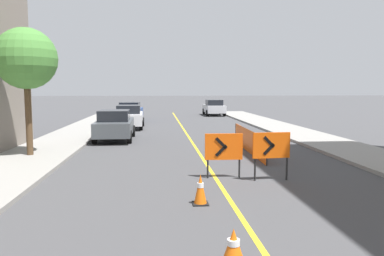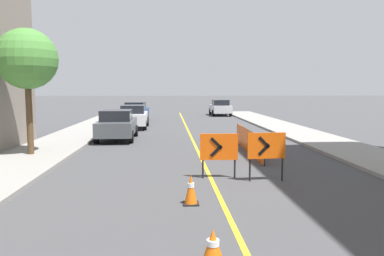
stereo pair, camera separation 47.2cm
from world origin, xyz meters
The scene contains 13 objects.
lane_stripe centered at (0.00, 23.14, 0.00)m, with size 0.12×46.28×0.01m.
sidewalk_left centered at (-6.56, 23.14, 0.07)m, with size 2.90×46.28×0.13m.
sidewalk_right centered at (6.56, 23.14, 0.07)m, with size 2.90×46.28×0.13m.
traffic_cone_third centered at (-0.60, 9.32, 0.29)m, with size 0.47×0.47×0.59m.
traffic_cone_fourth centered at (-0.75, 12.43, 0.35)m, with size 0.37×0.37×0.72m.
arrow_barricade_primary centered at (0.25, 14.96, 0.92)m, with size 1.14×0.11×1.35m.
arrow_barricade_secondary centered at (1.58, 14.51, 0.99)m, with size 1.13×0.14×1.43m.
safety_mesh_fence centered at (2.14, 19.50, 0.48)m, with size 0.18×5.93×0.96m.
parked_car_curb_near centered at (-3.98, 23.82, 0.80)m, with size 1.94×4.33×1.59m.
parked_car_curb_mid centered at (-3.66, 29.70, 0.80)m, with size 1.95×4.35×1.59m.
parked_car_curb_far centered at (-4.01, 35.54, 0.80)m, with size 2.00×4.38×1.59m.
parked_car_opposite_side centered at (3.99, 41.56, 0.80)m, with size 1.94×4.31×1.59m.
street_tree_left_near centered at (-6.70, 18.88, 3.81)m, with size 2.34×2.34×4.88m.
Camera 2 is at (-1.26, 3.91, 2.69)m, focal length 35.00 mm.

